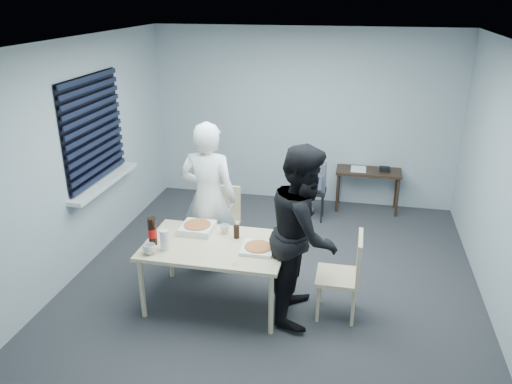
% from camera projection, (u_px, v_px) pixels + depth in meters
% --- Properties ---
extents(room, '(5.00, 5.00, 5.00)m').
position_uv_depth(room, '(97.00, 138.00, 5.86)').
color(room, '#29292E').
rests_on(room, ground).
extents(dining_table, '(1.41, 0.90, 0.69)m').
position_uv_depth(dining_table, '(215.00, 249.00, 5.03)').
color(dining_table, beige).
rests_on(dining_table, ground).
extents(chair_far, '(0.42, 0.42, 0.89)m').
position_uv_depth(chair_far, '(222.00, 218.00, 6.00)').
color(chair_far, beige).
rests_on(chair_far, ground).
extents(chair_right, '(0.42, 0.42, 0.89)m').
position_uv_depth(chair_right, '(347.00, 271.00, 4.87)').
color(chair_right, beige).
rests_on(chair_right, ground).
extents(person_white, '(0.65, 0.42, 1.77)m').
position_uv_depth(person_white, '(209.00, 199.00, 5.59)').
color(person_white, white).
rests_on(person_white, ground).
extents(person_black, '(0.47, 0.86, 1.77)m').
position_uv_depth(person_black, '(304.00, 233.00, 4.80)').
color(person_black, black).
rests_on(person_black, ground).
extents(side_table, '(0.93, 0.41, 0.62)m').
position_uv_depth(side_table, '(368.00, 175.00, 7.29)').
color(side_table, '#321D17').
rests_on(side_table, ground).
extents(stool, '(0.32, 0.32, 0.44)m').
position_uv_depth(stool, '(314.00, 197.00, 7.06)').
color(stool, black).
rests_on(stool, ground).
extents(backpack, '(0.29, 0.21, 0.41)m').
position_uv_depth(backpack, '(315.00, 177.00, 6.93)').
color(backpack, '#575B66').
rests_on(backpack, stool).
extents(pizza_box_a, '(0.33, 0.33, 0.08)m').
position_uv_depth(pizza_box_a, '(198.00, 228.00, 5.26)').
color(pizza_box_a, white).
rests_on(pizza_box_a, dining_table).
extents(pizza_box_b, '(0.31, 0.31, 0.04)m').
position_uv_depth(pizza_box_b, '(258.00, 248.00, 4.88)').
color(pizza_box_b, white).
rests_on(pizza_box_b, dining_table).
extents(mug_a, '(0.17, 0.17, 0.10)m').
position_uv_depth(mug_a, '(150.00, 249.00, 4.81)').
color(mug_a, silver).
rests_on(mug_a, dining_table).
extents(mug_b, '(0.10, 0.10, 0.09)m').
position_uv_depth(mug_b, '(225.00, 229.00, 5.21)').
color(mug_b, silver).
rests_on(mug_b, dining_table).
extents(cola_glass, '(0.08, 0.08, 0.14)m').
position_uv_depth(cola_glass, '(237.00, 232.00, 5.11)').
color(cola_glass, black).
rests_on(cola_glass, dining_table).
extents(soda_bottle, '(0.09, 0.09, 0.28)m').
position_uv_depth(soda_bottle, '(152.00, 232.00, 4.96)').
color(soda_bottle, black).
rests_on(soda_bottle, dining_table).
extents(plastic_cups, '(0.12, 0.12, 0.21)m').
position_uv_depth(plastic_cups, '(165.00, 240.00, 4.86)').
color(plastic_cups, silver).
rests_on(plastic_cups, dining_table).
extents(rubber_band, '(0.06, 0.06, 0.00)m').
position_uv_depth(rubber_band, '(234.00, 264.00, 4.64)').
color(rubber_band, red).
rests_on(rubber_band, dining_table).
extents(papers, '(0.30, 0.35, 0.00)m').
position_uv_depth(papers, '(358.00, 169.00, 7.30)').
color(papers, white).
rests_on(papers, side_table).
extents(black_box, '(0.15, 0.11, 0.06)m').
position_uv_depth(black_box, '(385.00, 169.00, 7.21)').
color(black_box, black).
rests_on(black_box, side_table).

